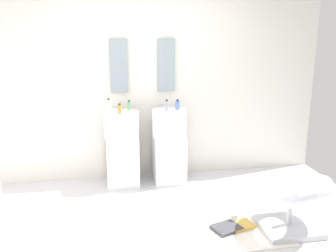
{
  "coord_description": "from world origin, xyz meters",
  "views": [
    {
      "loc": [
        -0.48,
        -3.07,
        1.89
      ],
      "look_at": [
        0.15,
        0.55,
        0.95
      ],
      "focal_mm": 38.83,
      "sensor_mm": 36.0,
      "label": 1
    }
  ],
  "objects": [
    {
      "name": "soap_bottle_green",
      "position": [
        -0.2,
        1.38,
        1.02
      ],
      "size": [
        0.04,
        0.04,
        0.13
      ],
      "color": "#59996B",
      "rests_on": "pedestal_sink_left"
    },
    {
      "name": "soap_bottle_amber",
      "position": [
        -0.32,
        1.2,
        1.01
      ],
      "size": [
        0.05,
        0.05,
        0.13
      ],
      "color": "#C68C38",
      "rests_on": "pedestal_sink_left"
    },
    {
      "name": "rear_partition",
      "position": [
        0.0,
        1.65,
        1.3
      ],
      "size": [
        4.8,
        0.1,
        2.6
      ],
      "primitive_type": "cube",
      "color": "silver",
      "rests_on": "ground_plane"
    },
    {
      "name": "pedestal_sink_left",
      "position": [
        -0.3,
        1.35,
        0.5
      ],
      "size": [
        0.44,
        0.44,
        1.06
      ],
      "color": "white",
      "rests_on": "ground_plane"
    },
    {
      "name": "soap_bottle_grey",
      "position": [
        0.25,
        1.24,
        1.03
      ],
      "size": [
        0.05,
        0.05,
        0.15
      ],
      "color": "#99999E",
      "rests_on": "pedestal_sink_right"
    },
    {
      "name": "pedestal_sink_right",
      "position": [
        0.3,
        1.35,
        0.5
      ],
      "size": [
        0.44,
        0.44,
        1.06
      ],
      "color": "white",
      "rests_on": "ground_plane"
    },
    {
      "name": "lounge_chair",
      "position": [
        1.25,
        -0.08,
        0.35
      ],
      "size": [
        1.06,
        1.06,
        0.65
      ],
      "color": "#B7BABF",
      "rests_on": "ground_plane"
    },
    {
      "name": "ground_plane",
      "position": [
        0.0,
        0.0,
        -0.02
      ],
      "size": [
        4.8,
        3.6,
        0.04
      ],
      "primitive_type": "cube",
      "color": "silver"
    },
    {
      "name": "vanity_mirror_left",
      "position": [
        -0.3,
        1.58,
        1.49
      ],
      "size": [
        0.22,
        0.03,
        0.67
      ],
      "primitive_type": "cube",
      "color": "#8C9EA8"
    },
    {
      "name": "vanity_mirror_right",
      "position": [
        0.3,
        1.58,
        1.49
      ],
      "size": [
        0.22,
        0.03,
        0.67
      ],
      "primitive_type": "cube",
      "color": "#8C9EA8"
    },
    {
      "name": "soap_bottle_clear",
      "position": [
        -0.45,
        1.32,
        1.04
      ],
      "size": [
        0.04,
        0.04,
        0.17
      ],
      "color": "silver",
      "rests_on": "pedestal_sink_left"
    },
    {
      "name": "coffee_mug",
      "position": [
        0.76,
        0.13,
        0.06
      ],
      "size": [
        0.09,
        0.09,
        0.1
      ],
      "primitive_type": "cylinder",
      "color": "white",
      "rests_on": "area_rug"
    },
    {
      "name": "area_rug",
      "position": [
        0.7,
        -0.01,
        0.01
      ],
      "size": [
        1.05,
        0.76,
        0.01
      ],
      "primitive_type": "cube",
      "color": "white",
      "rests_on": "ground_plane"
    },
    {
      "name": "magazine_ochre",
      "position": [
        0.8,
        0.03,
        0.02
      ],
      "size": [
        0.29,
        0.25,
        0.03
      ],
      "primitive_type": "cube",
      "rotation": [
        0.0,
        0.0,
        0.25
      ],
      "color": "gold",
      "rests_on": "area_rug"
    },
    {
      "name": "magazine_charcoal",
      "position": [
        0.64,
        -0.0,
        0.03
      ],
      "size": [
        0.32,
        0.29,
        0.03
      ],
      "primitive_type": "cube",
      "rotation": [
        0.0,
        0.0,
        0.34
      ],
      "color": "#38383D",
      "rests_on": "area_rug"
    },
    {
      "name": "soap_bottle_blue",
      "position": [
        0.4,
        1.32,
        1.02
      ],
      "size": [
        0.05,
        0.05,
        0.13
      ],
      "color": "#4C72B7",
      "rests_on": "pedestal_sink_right"
    }
  ]
}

